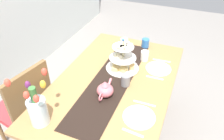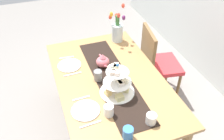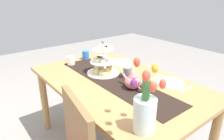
% 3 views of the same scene
% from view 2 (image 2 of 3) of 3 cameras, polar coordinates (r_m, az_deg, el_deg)
% --- Properties ---
extents(ground_plane, '(8.00, 8.00, 0.00)m').
position_cam_2_polar(ground_plane, '(2.72, -0.48, -13.78)').
color(ground_plane, gray).
extents(dining_table, '(1.55, 0.95, 0.72)m').
position_cam_2_polar(dining_table, '(2.26, -0.57, -4.00)').
color(dining_table, '#A37747').
rests_on(dining_table, ground_plane).
extents(chair_left, '(0.49, 0.49, 0.91)m').
position_cam_2_polar(chair_left, '(2.83, 10.57, 2.15)').
color(chair_left, brown).
rests_on(chair_left, ground_plane).
extents(table_runner, '(1.28, 0.31, 0.00)m').
position_cam_2_polar(table_runner, '(2.20, -0.00, -1.90)').
color(table_runner, black).
rests_on(table_runner, dining_table).
extents(tiered_cake_stand, '(0.30, 0.30, 0.30)m').
position_cam_2_polar(tiered_cake_stand, '(1.99, 1.26, -3.19)').
color(tiered_cake_stand, beige).
rests_on(tiered_cake_stand, table_runner).
extents(teapot, '(0.24, 0.13, 0.14)m').
position_cam_2_polar(teapot, '(2.31, -2.25, 2.12)').
color(teapot, '#D66B75').
rests_on(teapot, table_runner).
extents(tulip_vase, '(0.22, 0.21, 0.40)m').
position_cam_2_polar(tulip_vase, '(2.68, 1.28, 9.57)').
color(tulip_vase, silver).
rests_on(tulip_vase, dining_table).
extents(cream_jug, '(0.08, 0.08, 0.08)m').
position_cam_2_polar(cream_jug, '(1.82, 9.39, -11.51)').
color(cream_jug, white).
rests_on(cream_jug, dining_table).
extents(dinner_plate_left, '(0.23, 0.23, 0.01)m').
position_cam_2_polar(dinner_plate_left, '(2.38, -10.19, 1.12)').
color(dinner_plate_left, white).
rests_on(dinner_plate_left, dining_table).
extents(fork_left, '(0.03, 0.15, 0.01)m').
position_cam_2_polar(fork_left, '(2.50, -10.86, 2.98)').
color(fork_left, silver).
rests_on(fork_left, dining_table).
extents(knife_left, '(0.02, 0.17, 0.01)m').
position_cam_2_polar(knife_left, '(2.27, -9.45, -1.00)').
color(knife_left, silver).
rests_on(knife_left, dining_table).
extents(dinner_plate_right, '(0.23, 0.23, 0.01)m').
position_cam_2_polar(dinner_plate_right, '(1.92, -6.35, -9.60)').
color(dinner_plate_right, white).
rests_on(dinner_plate_right, dining_table).
extents(fork_right, '(0.02, 0.15, 0.01)m').
position_cam_2_polar(fork_right, '(2.02, -7.40, -6.73)').
color(fork_right, silver).
rests_on(fork_right, dining_table).
extents(knife_right, '(0.03, 0.17, 0.01)m').
position_cam_2_polar(knife_right, '(1.83, -5.16, -12.85)').
color(knife_right, silver).
rests_on(knife_right, dining_table).
extents(mug_grey, '(0.08, 0.08, 0.09)m').
position_cam_2_polar(mug_grey, '(2.15, -3.38, -1.30)').
color(mug_grey, slate).
rests_on(mug_grey, table_runner).
extents(mug_white_text, '(0.08, 0.08, 0.09)m').
position_cam_2_polar(mug_white_text, '(1.85, -0.78, -9.70)').
color(mug_white_text, white).
rests_on(mug_white_text, dining_table).
extents(mug_orange, '(0.08, 0.08, 0.09)m').
position_cam_2_polar(mug_orange, '(1.72, 3.86, -14.89)').
color(mug_orange, '#3370B7').
rests_on(mug_orange, dining_table).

